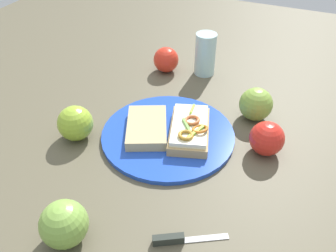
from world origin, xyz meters
The scene contains 11 objects.
ground_plane centered at (0.00, 0.00, 0.00)m, with size 2.00×2.00×0.00m, color brown.
plate centered at (0.00, 0.00, 0.01)m, with size 0.31×0.31×0.01m, color blue.
sandwich centered at (-0.05, -0.01, 0.03)m, with size 0.13×0.18×0.05m.
bread_slice_side centered at (0.05, 0.01, 0.02)m, with size 0.14×0.09×0.02m, color tan.
apple_0 centered at (0.13, -0.28, 0.04)m, with size 0.08×0.08×0.08m, color red.
apple_1 centered at (-0.17, -0.16, 0.04)m, with size 0.08×0.08×0.08m, color olive.
apple_2 centered at (0.05, 0.33, 0.04)m, with size 0.08×0.08×0.08m, color #78A442.
apple_3 centered at (0.19, 0.09, 0.04)m, with size 0.08×0.08×0.08m, color #8EB230.
apple_4 centered at (-0.22, -0.04, 0.04)m, with size 0.08×0.08×0.08m, color red.
drinking_glass centered at (0.02, -0.32, 0.06)m, with size 0.06×0.06×0.13m, color silver.
knife centered at (-0.13, 0.25, 0.01)m, with size 0.12×0.08×0.02m.
Camera 1 is at (-0.26, 0.58, 0.54)m, focal length 37.62 mm.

